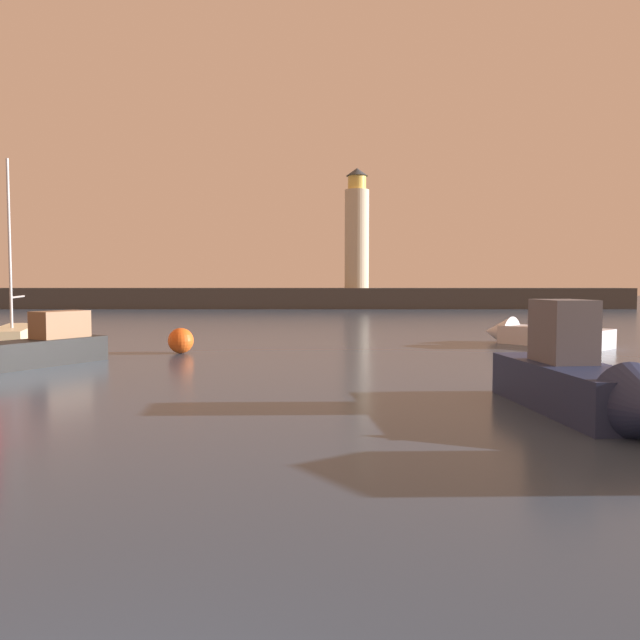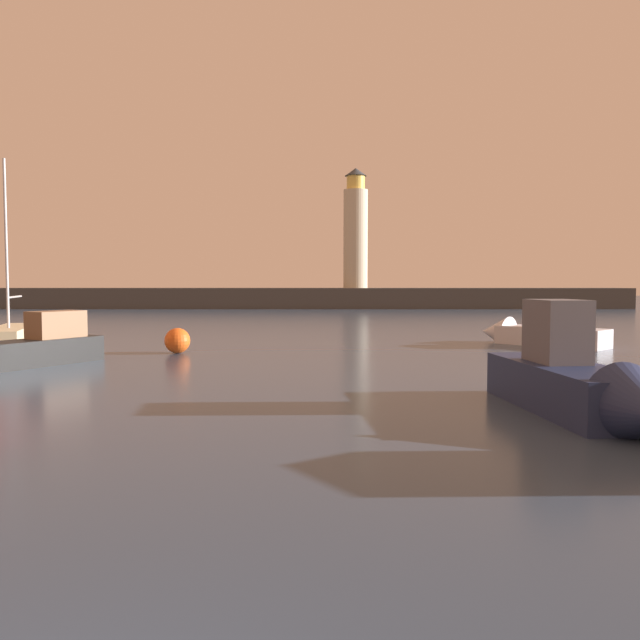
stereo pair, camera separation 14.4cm
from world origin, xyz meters
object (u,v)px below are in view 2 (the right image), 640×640
(motorboat_1, at_px, (29,348))
(sailboat_moored, at_px, (14,336))
(lighthouse, at_px, (358,231))
(motorboat_0, at_px, (584,384))
(motorboat_3, at_px, (538,333))
(mooring_buoy, at_px, (180,341))

(motorboat_1, xyz_separation_m, sailboat_moored, (-3.55, 6.30, -0.11))
(lighthouse, height_order, motorboat_0, lighthouse)
(motorboat_3, bearing_deg, lighthouse, 97.80)
(motorboat_0, xyz_separation_m, motorboat_1, (-15.97, 8.43, -0.08))
(motorboat_1, bearing_deg, sailboat_moored, 119.40)
(sailboat_moored, bearing_deg, mooring_buoy, -14.52)
(motorboat_1, xyz_separation_m, mooring_buoy, (4.35, 4.26, -0.12))
(sailboat_moored, bearing_deg, motorboat_0, -37.05)
(motorboat_1, xyz_separation_m, motorboat_3, (20.50, 7.98, -0.07))
(motorboat_1, height_order, sailboat_moored, sailboat_moored)
(lighthouse, xyz_separation_m, sailboat_moored, (-17.97, -46.03, -8.36))
(motorboat_3, xyz_separation_m, mooring_buoy, (-16.15, -3.73, -0.05))
(motorboat_1, height_order, motorboat_3, motorboat_1)
(motorboat_1, relative_size, mooring_buoy, 5.31)
(lighthouse, distance_m, sailboat_moored, 50.12)
(motorboat_1, height_order, mooring_buoy, motorboat_1)
(motorboat_0, relative_size, mooring_buoy, 6.22)
(sailboat_moored, xyz_separation_m, mooring_buoy, (7.90, -2.05, -0.01))
(motorboat_3, bearing_deg, sailboat_moored, -176.01)
(motorboat_1, bearing_deg, lighthouse, 74.59)
(lighthouse, distance_m, mooring_buoy, 49.83)
(lighthouse, height_order, mooring_buoy, lighthouse)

